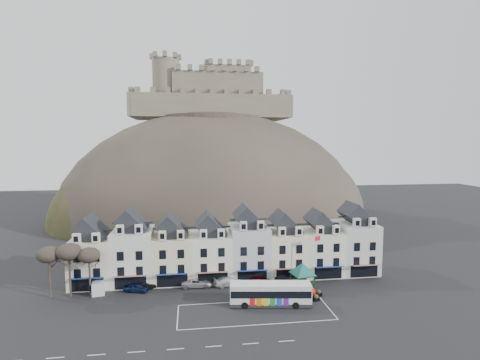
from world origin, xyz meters
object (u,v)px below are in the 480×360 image
white_van (99,286)px  car_black (144,286)px  red_buoy (311,293)px  car_white (228,281)px  flagpole (315,257)px  car_navy (136,288)px  bus (270,293)px  car_charcoal (285,278)px  car_maroon (259,280)px  car_silver (197,282)px  bus_shelter (303,269)px

white_van → car_black: 7.24m
red_buoy → car_white: size_ratio=0.37×
flagpole → car_navy: (-29.82, 1.06, -4.30)m
red_buoy → car_navy: bearing=166.6°
red_buoy → white_van: size_ratio=0.42×
bus → red_buoy: 6.88m
car_black → car_white: 14.05m
flagpole → white_van: (-35.85, 1.97, -3.99)m
car_white → car_charcoal: (10.01, 0.00, -0.09)m
car_black → car_charcoal: size_ratio=0.93×
white_van → car_charcoal: bearing=-9.1°
car_navy → car_maroon: car_maroon is taller
car_black → car_maroon: size_ratio=0.94×
white_van → car_maroon: 26.65m
car_navy → car_silver: (9.92, 0.90, 0.06)m
car_maroon → car_charcoal: 4.64m
white_van → car_navy: (6.03, -0.90, -0.31)m
red_buoy → flagpole: 7.21m
car_navy → car_silver: car_silver is taller
car_navy → car_maroon: (20.62, 0.90, 0.00)m
car_black → flagpole: bearing=-110.4°
bus → flagpole: flagpole is taller
white_van → car_charcoal: 31.29m
bus_shelter → car_silver: (-17.40, 3.29, -2.69)m
bus → car_maroon: size_ratio=3.06×
car_navy → car_white: bearing=-71.2°
red_buoy → flagpole: size_ratio=0.22×
bus_shelter → red_buoy: (0.07, -4.16, -2.45)m
car_charcoal → car_white: bearing=110.9°
car_silver → bus_shelter: bearing=-97.5°
car_black → bus: bearing=-130.5°
flagpole → car_navy: size_ratio=2.18×
car_black → car_white: (14.05, 0.00, 0.14)m
bus → car_navy: bus is taller
flagpole → car_charcoal: size_ratio=2.16×
flagpole → car_silver: size_ratio=1.66×
car_silver → car_white: 5.33m
car_navy → car_white: size_ratio=0.77×
car_charcoal → car_navy: bearing=112.9°
bus → bus_shelter: 8.70m
bus_shelter → white_van: bus_shelter is taller
bus_shelter → car_maroon: bearing=142.3°
car_silver → flagpole: bearing=-92.5°
bus_shelter → red_buoy: bearing=-100.7°
car_silver → car_charcoal: 15.34m
white_van → car_white: 21.29m
bus_shelter → car_maroon: 7.96m
white_van → car_white: size_ratio=0.88×
car_navy → car_white: 15.28m
car_black → car_silver: (8.72, 0.00, 0.12)m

